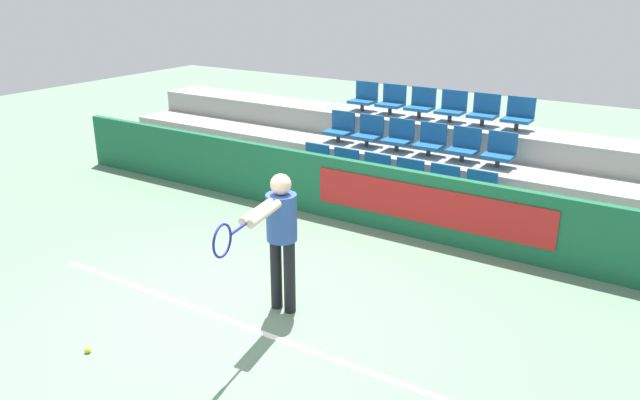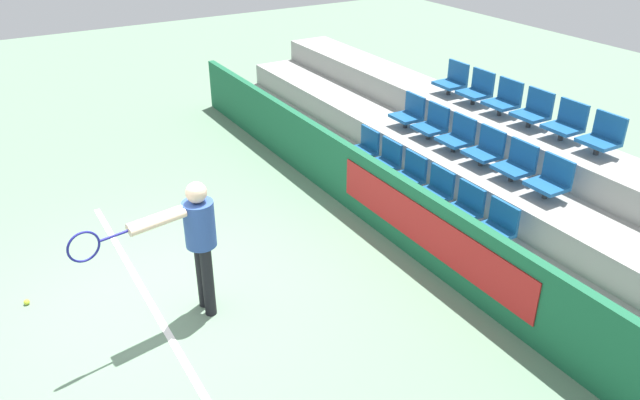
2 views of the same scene
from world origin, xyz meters
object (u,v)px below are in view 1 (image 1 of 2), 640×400
at_px(stadium_chair_1, 343,167).
at_px(stadium_chair_6, 340,128).
at_px(stadium_chair_11, 500,151).
at_px(stadium_chair_17, 519,115).
at_px(stadium_chair_13, 392,101).
at_px(tennis_ball, 88,350).
at_px(tennis_player, 279,229).
at_px(stadium_chair_0, 314,161).
at_px(stadium_chair_3, 407,178).
at_px(stadium_chair_9, 431,141).
at_px(stadium_chair_2, 374,172).
at_px(stadium_chair_10, 464,146).
at_px(stadium_chair_12, 364,97).
at_px(stadium_chair_5, 479,191).
at_px(stadium_chair_16, 484,111).
at_px(stadium_chair_7, 369,132).
at_px(stadium_chair_15, 452,107).
at_px(stadium_chair_14, 421,104).
at_px(stadium_chair_8, 399,136).
at_px(stadium_chair_4, 442,184).

xyz_separation_m(stadium_chair_1, stadium_chair_6, (-0.57, 0.85, 0.41)).
xyz_separation_m(stadium_chair_11, stadium_chair_17, (0.00, 0.85, 0.41)).
height_order(stadium_chair_13, tennis_ball, stadium_chair_13).
bearing_deg(tennis_player, stadium_chair_0, 106.95).
bearing_deg(stadium_chair_13, stadium_chair_3, -56.19).
bearing_deg(stadium_chair_9, stadium_chair_6, 180.00).
bearing_deg(stadium_chair_2, stadium_chair_11, 26.47).
bearing_deg(stadium_chair_6, stadium_chair_3, -26.47).
height_order(stadium_chair_10, stadium_chair_12, stadium_chair_12).
relative_size(stadium_chair_0, stadium_chair_5, 1.00).
bearing_deg(stadium_chair_5, stadium_chair_17, 90.00).
relative_size(stadium_chair_3, stadium_chair_9, 1.00).
distance_m(stadium_chair_1, stadium_chair_12, 1.97).
height_order(stadium_chair_2, stadium_chair_11, stadium_chair_11).
relative_size(stadium_chair_3, tennis_ball, 7.92).
relative_size(stadium_chair_16, tennis_ball, 7.92).
bearing_deg(stadium_chair_7, stadium_chair_15, 36.75).
bearing_deg(stadium_chair_14, tennis_ball, -94.23).
height_order(stadium_chair_8, stadium_chair_10, same).
relative_size(stadium_chair_8, stadium_chair_16, 1.00).
xyz_separation_m(stadium_chair_3, stadium_chair_13, (-1.14, 1.70, 0.81)).
distance_m(stadium_chair_1, stadium_chair_11, 2.47).
bearing_deg(stadium_chair_5, stadium_chair_4, 180.00).
height_order(stadium_chair_12, stadium_chair_13, same).
height_order(stadium_chair_1, stadium_chair_2, same).
distance_m(stadium_chair_10, stadium_chair_17, 1.10).
xyz_separation_m(stadium_chair_13, stadium_chair_14, (0.57, 0.00, 0.00)).
height_order(stadium_chair_8, stadium_chair_15, stadium_chair_15).
height_order(stadium_chair_6, stadium_chair_15, stadium_chair_15).
xyz_separation_m(stadium_chair_1, stadium_chair_16, (1.71, 1.70, 0.81)).
distance_m(stadium_chair_9, tennis_player, 4.28).
bearing_deg(stadium_chair_15, stadium_chair_0, -135.12).
xyz_separation_m(stadium_chair_6, stadium_chair_15, (1.71, 0.85, 0.41)).
distance_m(stadium_chair_15, stadium_chair_16, 0.57).
bearing_deg(stadium_chair_7, stadium_chair_11, 0.00).
xyz_separation_m(stadium_chair_0, tennis_ball, (0.63, -5.14, -0.61)).
distance_m(stadium_chair_6, stadium_chair_9, 1.71).
height_order(stadium_chair_1, stadium_chair_7, stadium_chair_7).
xyz_separation_m(stadium_chair_0, stadium_chair_6, (0.00, 0.85, 0.41)).
relative_size(stadium_chair_15, stadium_chair_17, 1.00).
bearing_deg(stadium_chair_17, stadium_chair_16, 180.00).
height_order(stadium_chair_10, stadium_chair_14, stadium_chair_14).
xyz_separation_m(stadium_chair_7, stadium_chair_15, (1.14, 0.85, 0.41)).
height_order(stadium_chair_6, stadium_chair_13, stadium_chair_13).
height_order(stadium_chair_4, stadium_chair_17, stadium_chair_17).
height_order(stadium_chair_9, tennis_player, tennis_player).
xyz_separation_m(stadium_chair_1, stadium_chair_5, (2.28, 0.00, 0.00)).
xyz_separation_m(stadium_chair_14, tennis_ball, (-0.51, -6.84, -1.42)).
xyz_separation_m(stadium_chair_4, tennis_player, (-0.48, -3.43, 0.36)).
bearing_deg(stadium_chair_1, stadium_chair_10, 26.47).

